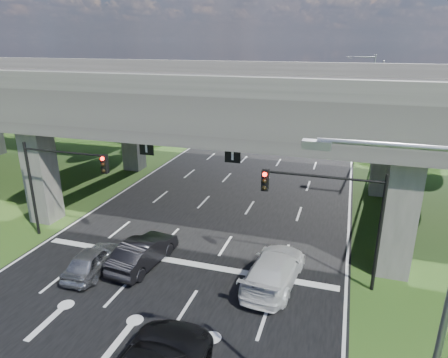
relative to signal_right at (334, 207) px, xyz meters
The scene contains 18 objects.
ground 9.71m from the signal_right, 153.26° to the right, with size 160.00×160.00×0.00m, color #244917.
road 10.74m from the signal_right, 142.25° to the left, with size 18.00×120.00×0.03m, color black.
overpass 11.84m from the signal_right, 134.16° to the left, with size 80.00×15.00×10.00m.
warehouse 45.97m from the signal_right, 137.44° to the left, with size 20.00×10.00×4.00m, color #9E9E99.
signal_right is the anchor object (origin of this frame).
signal_left 15.65m from the signal_right, behind, with size 5.76×0.54×6.00m.
streetlight_near 10.33m from the signal_right, 77.12° to the right, with size 3.38×0.25×10.00m.
streetlight_far 20.25m from the signal_right, 83.53° to the left, with size 3.38×0.25×10.00m.
streetlight_beyond 36.17m from the signal_right, 86.39° to the left, with size 3.38×0.25×10.00m.
tree_left_near 31.01m from the signal_right, 134.63° to the left, with size 4.50×4.50×7.80m.
tree_left_mid 38.96m from the signal_right, 129.50° to the left, with size 3.91×3.90×6.76m.
tree_left_far 43.37m from the signal_right, 118.63° to the left, with size 4.80×4.80×8.32m.
tree_right_near 24.62m from the signal_right, 77.76° to the left, with size 4.20×4.20×7.28m.
tree_right_mid 33.10m from the signal_right, 75.62° to the left, with size 3.91×3.90×6.76m.
tree_right_far 40.29m from the signal_right, 83.99° to the left, with size 4.50×4.50×7.80m.
car_silver 12.66m from the signal_right, 167.07° to the right, with size 1.63×4.06×1.38m, color #A7A8AF.
car_dark 10.28m from the signal_right, behind, with size 1.66×4.76×1.57m, color black.
car_white 4.31m from the signal_right, 159.72° to the right, with size 2.28×5.60×1.62m, color silver.
Camera 1 is at (8.08, -14.25, 11.65)m, focal length 32.00 mm.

